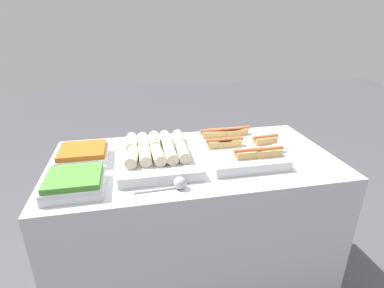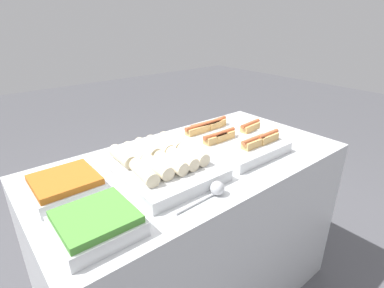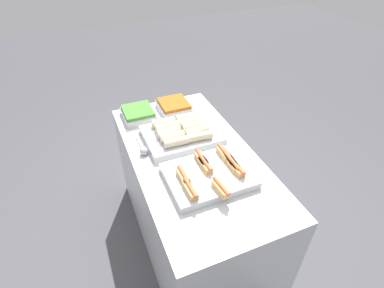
# 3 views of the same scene
# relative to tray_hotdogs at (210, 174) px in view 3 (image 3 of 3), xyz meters

# --- Properties ---
(ground_plane) EXTENTS (12.00, 12.00, 0.00)m
(ground_plane) POSITION_rel_tray_hotdogs_xyz_m (-0.24, -0.01, -0.90)
(ground_plane) COLOR #4C4C51
(counter) EXTENTS (1.47, 0.76, 0.87)m
(counter) POSITION_rel_tray_hotdogs_xyz_m (-0.24, -0.01, -0.47)
(counter) COLOR silver
(counter) RESTS_ON ground_plane
(tray_hotdogs) EXTENTS (0.41, 0.48, 0.10)m
(tray_hotdogs) POSITION_rel_tray_hotdogs_xyz_m (0.00, 0.00, 0.00)
(tray_hotdogs) COLOR silver
(tray_hotdogs) RESTS_ON counter
(tray_wraps) EXTENTS (0.38, 0.50, 0.11)m
(tray_wraps) POSITION_rel_tray_hotdogs_xyz_m (-0.43, -0.01, 0.01)
(tray_wraps) COLOR silver
(tray_wraps) RESTS_ON counter
(tray_side_front) EXTENTS (0.24, 0.23, 0.07)m
(tray_side_front) POSITION_rel_tray_hotdogs_xyz_m (-0.80, -0.22, 0.00)
(tray_side_front) COLOR silver
(tray_side_front) RESTS_ON counter
(tray_side_back) EXTENTS (0.24, 0.23, 0.07)m
(tray_side_back) POSITION_rel_tray_hotdogs_xyz_m (-0.80, 0.07, 0.00)
(tray_side_back) COLOR silver
(tray_side_back) RESTS_ON counter
(serving_spoon_near) EXTENTS (0.22, 0.06, 0.06)m
(serving_spoon_near) POSITION_rel_tray_hotdogs_xyz_m (-0.37, -0.29, -0.01)
(serving_spoon_near) COLOR #B2B5BA
(serving_spoon_near) RESTS_ON counter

